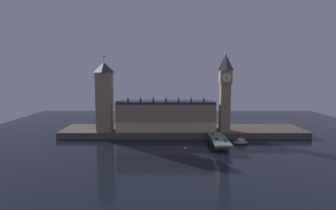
{
  "coord_description": "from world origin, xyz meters",
  "views": [
    {
      "loc": [
        -13.78,
        -217.4,
        57.23
      ],
      "look_at": [
        -14.5,
        20.0,
        29.53
      ],
      "focal_mm": 30.0,
      "sensor_mm": 36.0,
      "label": 1
    }
  ],
  "objects": [
    {
      "name": "ground_plane",
      "position": [
        0.0,
        0.0,
        0.0
      ],
      "size": [
        400.0,
        400.0,
        0.0
      ],
      "primitive_type": "plane",
      "color": "black"
    },
    {
      "name": "embankment",
      "position": [
        0.0,
        39.0,
        2.8
      ],
      "size": [
        220.0,
        42.0,
        5.61
      ],
      "color": "brown",
      "rests_on": "ground_plane"
    },
    {
      "name": "parliament_hall",
      "position": [
        -15.67,
        32.13,
        18.66
      ],
      "size": [
        86.85,
        23.62,
        31.44
      ],
      "color": "#8E7A56",
      "rests_on": "embankment"
    },
    {
      "name": "clock_tower",
      "position": [
        35.91,
        25.75,
        41.95
      ],
      "size": [
        10.52,
        10.63,
        68.61
      ],
      "color": "#8E7A56",
      "rests_on": "embankment"
    },
    {
      "name": "victoria_tower",
      "position": [
        -69.61,
        28.12,
        35.95
      ],
      "size": [
        13.51,
        13.51,
        66.37
      ],
      "color": "#8E7A56",
      "rests_on": "embankment"
    },
    {
      "name": "bridge",
      "position": [
        25.59,
        -5.0,
        4.98
      ],
      "size": [
        11.72,
        46.0,
        6.73
      ],
      "color": "slate",
      "rests_on": "ground_plane"
    },
    {
      "name": "car_northbound_lead",
      "position": [
        23.01,
        6.66,
        7.38
      ],
      "size": [
        2.1,
        4.11,
        1.39
      ],
      "color": "#235633",
      "rests_on": "bridge"
    },
    {
      "name": "car_northbound_trail",
      "position": [
        23.01,
        -9.52,
        7.36
      ],
      "size": [
        2.04,
        4.05,
        1.35
      ],
      "color": "navy",
      "rests_on": "bridge"
    },
    {
      "name": "car_southbound_lead",
      "position": [
        28.17,
        -14.45,
        7.39
      ],
      "size": [
        2.03,
        4.11,
        1.41
      ],
      "color": "#235633",
      "rests_on": "bridge"
    },
    {
      "name": "street_lamp_near",
      "position": [
        20.04,
        -19.72,
        10.84
      ],
      "size": [
        1.34,
        0.6,
        6.57
      ],
      "color": "#2D3333",
      "rests_on": "bridge"
    },
    {
      "name": "street_lamp_far",
      "position": [
        20.04,
        9.72,
        11.1
      ],
      "size": [
        1.34,
        0.6,
        6.99
      ],
      "color": "#2D3333",
      "rests_on": "bridge"
    },
    {
      "name": "boat_downstream",
      "position": [
        44.41,
        2.04,
        1.59
      ],
      "size": [
        11.54,
        5.05,
        4.35
      ],
      "color": "#B2A893",
      "rests_on": "ground_plane"
    }
  ]
}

